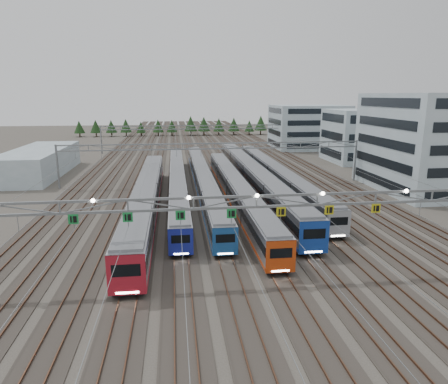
{
  "coord_description": "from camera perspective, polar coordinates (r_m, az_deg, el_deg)",
  "views": [
    {
      "loc": [
        -7.08,
        -33.59,
        16.48
      ],
      "look_at": [
        -0.5,
        19.38,
        3.5
      ],
      "focal_mm": 32.0,
      "sensor_mm": 36.0,
      "label": 1
    }
  ],
  "objects": [
    {
      "name": "train_f",
      "position": [
        74.52,
        7.3,
        2.44
      ],
      "size": [
        2.85,
        59.07,
        3.72
      ],
      "color": "black",
      "rests_on": "ground"
    },
    {
      "name": "west_shed",
      "position": [
        93.29,
        -24.88,
        3.92
      ],
      "size": [
        10.0,
        30.0,
        5.45
      ],
      "primitive_type": "cube",
      "color": "#9BB2B9",
      "rests_on": "ground"
    },
    {
      "name": "track_bed",
      "position": [
        134.61,
        -4.06,
        7.24
      ],
      "size": [
        54.0,
        260.0,
        5.42
      ],
      "color": "#2D2823",
      "rests_on": "ground"
    },
    {
      "name": "ground",
      "position": [
        38.08,
        4.44,
        -12.02
      ],
      "size": [
        400.0,
        400.0,
        0.0
      ],
      "primitive_type": "plane",
      "color": "#47423A",
      "rests_on": "ground"
    },
    {
      "name": "depot_bldg_south",
      "position": [
        79.23,
        27.53,
        6.29
      ],
      "size": [
        18.0,
        22.0,
        16.82
      ],
      "primitive_type": "cube",
      "color": "#9BB2B9",
      "rests_on": "ground"
    },
    {
      "name": "train_b",
      "position": [
        69.61,
        -6.66,
        1.51
      ],
      "size": [
        2.6,
        59.73,
        3.37
      ],
      "color": "black",
      "rests_on": "ground"
    },
    {
      "name": "depot_bldg_north",
      "position": [
        130.71,
        11.95,
        9.09
      ],
      "size": [
        22.0,
        18.0,
        13.43
      ],
      "primitive_type": "cube",
      "color": "#9BB2B9",
      "rests_on": "ground"
    },
    {
      "name": "train_c",
      "position": [
        70.93,
        -3.03,
        1.86
      ],
      "size": [
        2.69,
        63.23,
        3.49
      ],
      "color": "black",
      "rests_on": "ground"
    },
    {
      "name": "depot_bldg_mid",
      "position": [
        107.25,
        18.59,
        7.63
      ],
      "size": [
        14.0,
        16.0,
        13.01
      ],
      "primitive_type": "cube",
      "color": "#9BB2B9",
      "rests_on": "ground"
    },
    {
      "name": "train_d",
      "position": [
        62.9,
        1.64,
        0.44
      ],
      "size": [
        2.83,
        55.22,
        3.69
      ],
      "color": "black",
      "rests_on": "ground"
    },
    {
      "name": "gantry_far",
      "position": [
        119.23,
        -3.7,
        8.78
      ],
      "size": [
        56.36,
        0.36,
        8.0
      ],
      "color": "gray",
      "rests_on": "ground"
    },
    {
      "name": "treeline",
      "position": [
        169.41,
        -7.21,
        9.41
      ],
      "size": [
        81.2,
        5.6,
        7.02
      ],
      "color": "#332114",
      "rests_on": "ground"
    },
    {
      "name": "gantry_mid",
      "position": [
        74.61,
        -1.58,
        5.89
      ],
      "size": [
        56.36,
        0.36,
        8.0
      ],
      "color": "gray",
      "rests_on": "ground"
    },
    {
      "name": "train_a",
      "position": [
        58.55,
        -10.95,
        -0.59
      ],
      "size": [
        3.16,
        52.79,
        4.13
      ],
      "color": "black",
      "rests_on": "ground"
    },
    {
      "name": "train_e",
      "position": [
        73.05,
        3.97,
        2.46
      ],
      "size": [
        3.17,
        67.06,
        4.14
      ],
      "color": "black",
      "rests_on": "ground"
    },
    {
      "name": "gantry_near",
      "position": [
        35.47,
        4.62,
        -1.73
      ],
      "size": [
        56.36,
        0.61,
        8.08
      ],
      "color": "gray",
      "rests_on": "ground"
    }
  ]
}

